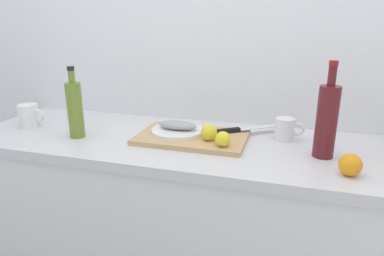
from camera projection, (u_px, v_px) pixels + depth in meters
The scene contains 13 objects.
back_wall at pixel (217, 49), 1.59m from camera, with size 3.20×0.05×2.50m, color white.
kitchen_counter at pixel (197, 234), 1.53m from camera, with size 2.00×0.60×0.90m.
cutting_board at pixel (192, 137), 1.42m from camera, with size 0.45×0.29×0.02m, color tan.
white_plate at pixel (178, 131), 1.44m from camera, with size 0.22×0.22×0.01m, color white.
fish_fillet at pixel (178, 125), 1.43m from camera, with size 0.17×0.07×0.04m, color #999E99.
chef_knife at pixel (239, 130), 1.45m from camera, with size 0.25×0.19×0.02m.
lemon_0 at pixel (223, 139), 1.28m from camera, with size 0.06×0.06×0.06m, color yellow.
lemon_1 at pixel (209, 132), 1.34m from camera, with size 0.07×0.07×0.07m, color yellow.
olive_oil_bottle at pixel (75, 109), 1.41m from camera, with size 0.06×0.06×0.30m.
wine_bottle at pixel (327, 120), 1.20m from camera, with size 0.07×0.07×0.35m.
coffee_mug_1 at pixel (29, 116), 1.57m from camera, with size 0.13×0.09×0.11m.
coffee_mug_2 at pixel (285, 129), 1.40m from camera, with size 0.12×0.08×0.09m.
orange_2 at pixel (350, 165), 1.08m from camera, with size 0.07×0.07×0.07m, color orange.
Camera 1 is at (0.36, -1.27, 1.37)m, focal length 31.70 mm.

